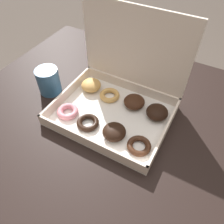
% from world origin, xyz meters
% --- Properties ---
extents(ground_plane, '(8.00, 8.00, 0.00)m').
position_xyz_m(ground_plane, '(0.00, 0.00, 0.00)').
color(ground_plane, '#564C44').
extents(dining_table, '(1.06, 0.98, 0.76)m').
position_xyz_m(dining_table, '(0.00, 0.00, 0.66)').
color(dining_table, black).
rests_on(dining_table, ground_plane).
extents(donut_box, '(0.39, 0.32, 0.33)m').
position_xyz_m(donut_box, '(0.03, 0.07, 0.82)').
color(donut_box, white).
rests_on(donut_box, dining_table).
extents(coffee_mug, '(0.08, 0.08, 0.10)m').
position_xyz_m(coffee_mug, '(-0.25, 0.02, 0.81)').
color(coffee_mug, teal).
rests_on(coffee_mug, dining_table).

